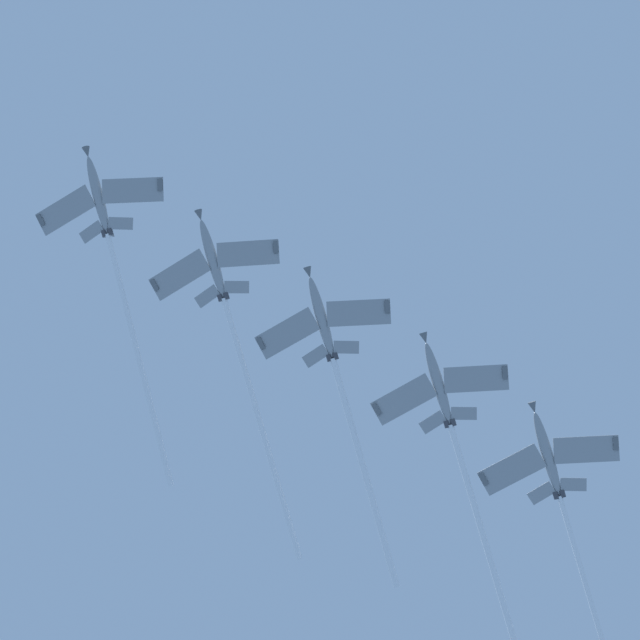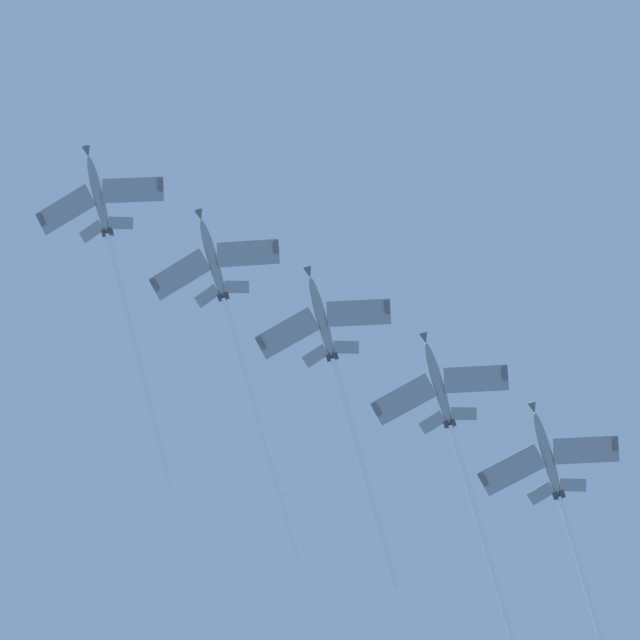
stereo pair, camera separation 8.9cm
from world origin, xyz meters
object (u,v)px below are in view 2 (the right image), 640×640
Objects in this scene: jet_second at (231,324)px; jet_fourth at (459,456)px; jet_lead at (113,254)px; jet_third at (338,377)px; jet_fifth at (565,517)px.

jet_second reaches higher than jet_fourth.
jet_lead is 20.37m from jet_second.
jet_lead is 1.10× the size of jet_third.
jet_lead is 0.97× the size of jet_second.
jet_lead is 74.68m from jet_fifth.
jet_second reaches higher than jet_fifth.
jet_second is 0.99× the size of jet_fourth.
jet_fifth is at bearing 41.28° from jet_lead.
jet_second is at bearing -139.08° from jet_fourth.
jet_lead is 0.92× the size of jet_fifth.
jet_lead is at bearing -138.72° from jet_fifth.
jet_lead reaches higher than jet_second.
jet_second is at bearing -139.03° from jet_fifth.
jet_third is 0.84× the size of jet_fifth.
jet_second reaches higher than jet_third.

